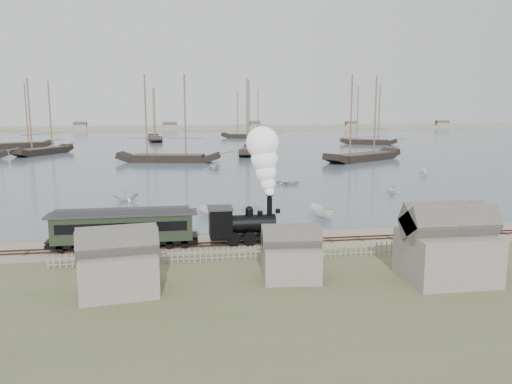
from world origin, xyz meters
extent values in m
plane|color=tan|center=(0.00, 0.00, 0.00)|extent=(600.00, 600.00, 0.00)
cube|color=#465965|center=(0.00, 170.00, 0.03)|extent=(600.00, 336.00, 0.06)
cube|color=#36231D|center=(0.00, -2.50, 0.10)|extent=(120.00, 0.08, 0.12)
cube|color=#36231D|center=(0.00, -1.50, 0.10)|extent=(120.00, 0.08, 0.12)
cube|color=#44352B|center=(0.00, -2.00, 0.03)|extent=(120.00, 1.80, 0.06)
cube|color=tan|center=(0.00, 250.00, 0.00)|extent=(500.00, 20.00, 1.80)
cube|color=black|center=(0.61, -2.00, 0.77)|extent=(7.50, 2.21, 0.28)
cylinder|color=black|center=(0.17, -2.00, 1.87)|extent=(4.63, 1.65, 1.65)
cube|color=black|center=(-2.26, -2.00, 2.09)|extent=(1.99, 2.43, 2.54)
cube|color=#302F32|center=(-2.26, -2.00, 3.41)|extent=(2.21, 2.65, 0.13)
cylinder|color=black|center=(2.27, -2.00, 3.36)|extent=(0.49, 0.49, 1.76)
sphere|color=black|center=(0.39, -2.00, 3.16)|extent=(0.71, 0.71, 0.71)
cone|color=black|center=(4.14, -2.00, 0.66)|extent=(1.54, 2.21, 2.21)
cube|color=black|center=(3.04, -2.00, 2.97)|extent=(0.39, 0.39, 0.39)
cube|color=black|center=(-10.79, -2.00, 0.67)|extent=(12.90, 2.12, 0.32)
cube|color=black|center=(-10.79, -2.00, 1.96)|extent=(11.98, 2.30, 2.30)
cube|color=black|center=(-10.79, -3.17, 2.19)|extent=(11.06, 0.06, 0.83)
cube|color=black|center=(-10.79, -0.83, 2.19)|extent=(11.06, 0.06, 0.83)
cube|color=#302F32|center=(-10.79, -2.00, 3.16)|extent=(12.90, 2.49, 0.17)
cube|color=#302F32|center=(-10.79, -2.00, 3.43)|extent=(11.52, 1.11, 0.41)
imported|color=white|center=(-8.53, -0.15, 0.42)|extent=(4.71, 4.98, 0.84)
imported|color=white|center=(-12.87, 21.34, 0.96)|extent=(3.80, 4.11, 1.79)
imported|color=white|center=(9.65, 6.34, 0.86)|extent=(4.43, 2.83, 1.60)
imported|color=white|center=(11.81, 32.41, 0.46)|extent=(4.03, 4.62, 0.80)
imported|color=white|center=(24.56, 21.16, 0.84)|extent=(3.79, 3.62, 1.56)
imported|color=white|center=(38.83, 39.14, 0.73)|extent=(3.63, 2.93, 1.34)
imported|color=white|center=(1.12, 53.57, 0.98)|extent=(3.70, 3.26, 1.83)
imported|color=white|center=(-2.31, 9.93, 0.75)|extent=(3.06, 3.71, 1.37)
camera|label=1|loc=(-5.90, -45.95, 12.26)|focal=35.00mm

